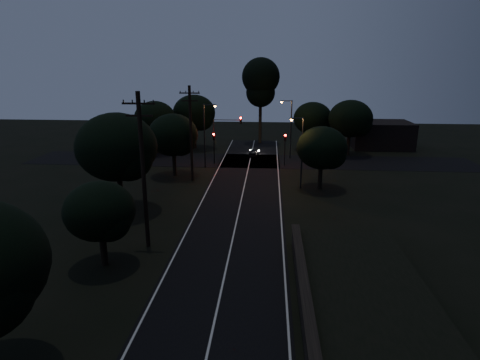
{
  "coord_description": "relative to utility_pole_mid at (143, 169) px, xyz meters",
  "views": [
    {
      "loc": [
        2.63,
        -11.0,
        12.7
      ],
      "look_at": [
        0.0,
        24.0,
        2.5
      ],
      "focal_mm": 30.0,
      "sensor_mm": 36.0,
      "label": 1
    }
  ],
  "objects": [
    {
      "name": "tree_far_w",
      "position": [
        -7.79,
        30.88,
        -0.8
      ],
      "size": [
        5.96,
        5.96,
        7.6
      ],
      "color": "black",
      "rests_on": "ground"
    },
    {
      "name": "signal_mast",
      "position": [
        3.09,
        24.99,
        -1.4
      ],
      "size": [
        3.7,
        0.35,
        6.25
      ],
      "color": "black",
      "rests_on": "ground"
    },
    {
      "name": "road_surface",
      "position": [
        6.0,
        16.12,
        -5.73
      ],
      "size": [
        60.0,
        70.0,
        0.03
      ],
      "color": "black",
      "rests_on": "ground"
    },
    {
      "name": "building_right",
      "position": [
        26.0,
        38.0,
        -3.74
      ],
      "size": [
        9.0,
        7.0,
        4.0
      ],
      "primitive_type": "cube",
      "color": "black",
      "rests_on": "ground"
    },
    {
      "name": "utility_pole_far",
      "position": [
        0.0,
        17.0,
        -0.25
      ],
      "size": [
        2.2,
        0.3,
        10.5
      ],
      "color": "black",
      "rests_on": "ground"
    },
    {
      "name": "building_left",
      "position": [
        -14.0,
        37.0,
        -3.54
      ],
      "size": [
        10.0,
        8.0,
        4.4
      ],
      "primitive_type": "cube",
      "color": "black",
      "rests_on": "ground"
    },
    {
      "name": "streetlight_c",
      "position": [
        11.83,
        15.0,
        -1.39
      ],
      "size": [
        1.46,
        0.26,
        7.5
      ],
      "color": "black",
      "rests_on": "ground"
    },
    {
      "name": "tree_left_d",
      "position": [
        -2.3,
        18.88,
        -1.03
      ],
      "size": [
        5.72,
        5.72,
        7.26
      ],
      "color": "black",
      "rests_on": "ground"
    },
    {
      "name": "signal_right",
      "position": [
        10.6,
        24.99,
        -2.9
      ],
      "size": [
        0.28,
        0.35,
        4.1
      ],
      "color": "black",
      "rests_on": "ground"
    },
    {
      "name": "utility_pole_mid",
      "position": [
        0.0,
        0.0,
        0.0
      ],
      "size": [
        2.2,
        0.3,
        11.0
      ],
      "color": "black",
      "rests_on": "ground"
    },
    {
      "name": "car",
      "position": [
        6.35,
        29.87,
        -5.22
      ],
      "size": [
        1.51,
        3.14,
        1.03
      ],
      "primitive_type": "imported",
      "rotation": [
        0.0,
        0.0,
        3.04
      ],
      "color": "black",
      "rests_on": "ground"
    },
    {
      "name": "tree_far_ne",
      "position": [
        15.2,
        34.88,
        -1.05
      ],
      "size": [
        5.73,
        5.73,
        7.25
      ],
      "color": "black",
      "rests_on": "ground"
    },
    {
      "name": "tree_far_nw",
      "position": [
        -2.77,
        34.87,
        -0.41
      ],
      "size": [
        6.5,
        6.5,
        8.23
      ],
      "color": "black",
      "rests_on": "ground"
    },
    {
      "name": "tree_far_e",
      "position": [
        20.22,
        31.87,
        -0.65
      ],
      "size": [
        6.18,
        6.18,
        7.85
      ],
      "color": "black",
      "rests_on": "ground"
    },
    {
      "name": "tall_pine",
      "position": [
        7.0,
        40.0,
        4.15
      ],
      "size": [
        6.04,
        6.04,
        13.72
      ],
      "color": "black",
      "rests_on": "ground"
    },
    {
      "name": "tree_right_a",
      "position": [
        14.18,
        14.9,
        -1.46
      ],
      "size": [
        5.19,
        5.19,
        6.59
      ],
      "color": "black",
      "rests_on": "ground"
    },
    {
      "name": "streetlight_a",
      "position": [
        0.69,
        23.0,
        -1.1
      ],
      "size": [
        1.66,
        0.26,
        8.0
      ],
      "color": "black",
      "rests_on": "ground"
    },
    {
      "name": "tree_left_c",
      "position": [
        -4.25,
        6.86,
        -0.07
      ],
      "size": [
        6.93,
        6.93,
        8.76
      ],
      "color": "black",
      "rests_on": "ground"
    },
    {
      "name": "signal_left",
      "position": [
        1.4,
        24.99,
        -2.9
      ],
      "size": [
        0.28,
        0.35,
        4.1
      ],
      "color": "black",
      "rests_on": "ground"
    },
    {
      "name": "tree_left_b",
      "position": [
        -1.84,
        -3.09,
        -2.07
      ],
      "size": [
        4.46,
        4.46,
        5.67
      ],
      "color": "black",
      "rests_on": "ground"
    },
    {
      "name": "streetlight_b",
      "position": [
        11.31,
        29.0,
        -1.1
      ],
      "size": [
        1.66,
        0.26,
        8.0
      ],
      "color": "black",
      "rests_on": "ground"
    }
  ]
}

